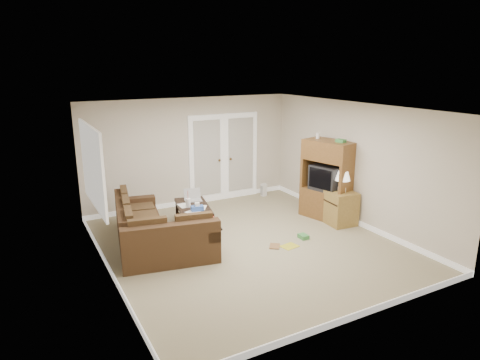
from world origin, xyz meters
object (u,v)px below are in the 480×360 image
sectional_sofa (152,233)px  tv_armoire (328,179)px  side_cabinet (341,205)px  coffee_table (194,216)px

sectional_sofa → tv_armoire: 3.85m
sectional_sofa → side_cabinet: (3.81, -0.68, 0.11)m
tv_armoire → side_cabinet: tv_armoire is taller
sectional_sofa → tv_armoire: bearing=7.3°
sectional_sofa → side_cabinet: side_cabinet is taller
sectional_sofa → tv_armoire: (3.80, -0.22, 0.56)m
tv_armoire → side_cabinet: bearing=-104.0°
tv_armoire → side_cabinet: (0.00, -0.46, -0.44)m
coffee_table → tv_armoire: bearing=-3.3°
sectional_sofa → coffee_table: (1.03, 0.55, -0.03)m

